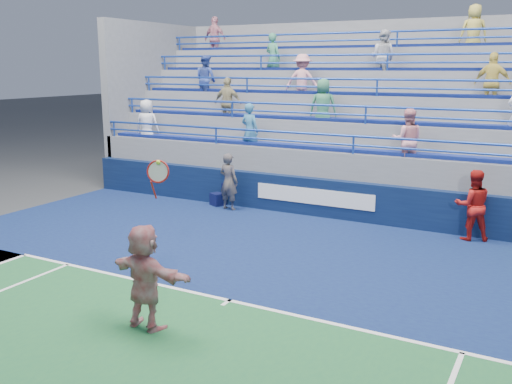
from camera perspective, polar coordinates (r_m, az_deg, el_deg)
The scene contains 7 objects.
ground at distance 10.69m, azimuth -2.69°, elevation -10.89°, with size 120.00×120.00×0.00m, color #333538.
sponsor_wall at distance 16.16m, azimuth 9.29°, elevation -0.89°, with size 18.00×0.32×1.10m.
bleacher_stand at distance 19.53m, azimuth 13.04°, elevation 4.23°, with size 18.00×5.60×6.13m.
judge_chair at distance 17.74m, azimuth -3.79°, elevation -0.64°, with size 0.52×0.54×0.70m.
tennis_player at distance 9.53m, azimuth -11.05°, elevation -8.32°, with size 1.69×0.69×2.85m.
line_judge at distance 17.05m, azimuth -2.75°, elevation 1.04°, with size 0.63×0.41×1.73m, color #131936.
ball_girl at distance 15.03m, azimuth 20.86°, elevation -1.24°, with size 0.86×0.67×1.78m, color #B21814.
Camera 1 is at (5.11, -8.39, 4.24)m, focal length 40.00 mm.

